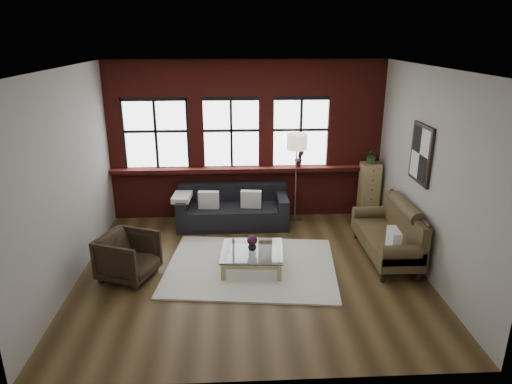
{
  "coord_description": "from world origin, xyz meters",
  "views": [
    {
      "loc": [
        -0.28,
        -6.6,
        3.66
      ],
      "look_at": [
        0.1,
        0.6,
        1.15
      ],
      "focal_mm": 32.0,
      "sensor_mm": 36.0,
      "label": 1
    }
  ],
  "objects_px": {
    "dark_sofa": "(233,207)",
    "drawer_chest": "(369,191)",
    "vintage_settee": "(386,231)",
    "coffee_table": "(252,259)",
    "floor_lamp": "(296,174)",
    "armchair": "(128,256)",
    "vase": "(252,246)"
  },
  "relations": [
    {
      "from": "coffee_table",
      "to": "dark_sofa",
      "type": "bearing_deg",
      "value": 99.72
    },
    {
      "from": "vintage_settee",
      "to": "coffee_table",
      "type": "height_order",
      "value": "vintage_settee"
    },
    {
      "from": "vintage_settee",
      "to": "drawer_chest",
      "type": "height_order",
      "value": "drawer_chest"
    },
    {
      "from": "armchair",
      "to": "floor_lamp",
      "type": "distance_m",
      "value": 3.74
    },
    {
      "from": "drawer_chest",
      "to": "floor_lamp",
      "type": "xyz_separation_m",
      "value": [
        -1.51,
        0.04,
        0.38
      ]
    },
    {
      "from": "vase",
      "to": "floor_lamp",
      "type": "xyz_separation_m",
      "value": [
        0.98,
        2.04,
        0.58
      ]
    },
    {
      "from": "coffee_table",
      "to": "floor_lamp",
      "type": "relative_size",
      "value": 0.51
    },
    {
      "from": "dark_sofa",
      "to": "drawer_chest",
      "type": "height_order",
      "value": "drawer_chest"
    },
    {
      "from": "dark_sofa",
      "to": "vintage_settee",
      "type": "bearing_deg",
      "value": -30.88
    },
    {
      "from": "vintage_settee",
      "to": "armchair",
      "type": "bearing_deg",
      "value": -173.95
    },
    {
      "from": "coffee_table",
      "to": "vase",
      "type": "distance_m",
      "value": 0.24
    },
    {
      "from": "dark_sofa",
      "to": "coffee_table",
      "type": "height_order",
      "value": "dark_sofa"
    },
    {
      "from": "drawer_chest",
      "to": "floor_lamp",
      "type": "height_order",
      "value": "floor_lamp"
    },
    {
      "from": "armchair",
      "to": "drawer_chest",
      "type": "xyz_separation_m",
      "value": [
        4.44,
        2.2,
        0.23
      ]
    },
    {
      "from": "coffee_table",
      "to": "floor_lamp",
      "type": "height_order",
      "value": "floor_lamp"
    },
    {
      "from": "armchair",
      "to": "floor_lamp",
      "type": "xyz_separation_m",
      "value": [
        2.93,
        2.24,
        0.61
      ]
    },
    {
      "from": "vintage_settee",
      "to": "coffee_table",
      "type": "bearing_deg",
      "value": -173.7
    },
    {
      "from": "armchair",
      "to": "coffee_table",
      "type": "height_order",
      "value": "armchair"
    },
    {
      "from": "vintage_settee",
      "to": "drawer_chest",
      "type": "bearing_deg",
      "value": 83.59
    },
    {
      "from": "dark_sofa",
      "to": "floor_lamp",
      "type": "height_order",
      "value": "floor_lamp"
    },
    {
      "from": "armchair",
      "to": "drawer_chest",
      "type": "height_order",
      "value": "drawer_chest"
    },
    {
      "from": "dark_sofa",
      "to": "drawer_chest",
      "type": "bearing_deg",
      "value": 3.97
    },
    {
      "from": "dark_sofa",
      "to": "drawer_chest",
      "type": "xyz_separation_m",
      "value": [
        2.79,
        0.19,
        0.2
      ]
    },
    {
      "from": "vintage_settee",
      "to": "vase",
      "type": "relative_size",
      "value": 12.57
    },
    {
      "from": "vintage_settee",
      "to": "coffee_table",
      "type": "distance_m",
      "value": 2.33
    },
    {
      "from": "dark_sofa",
      "to": "armchair",
      "type": "relative_size",
      "value": 2.73
    },
    {
      "from": "vintage_settee",
      "to": "coffee_table",
      "type": "relative_size",
      "value": 1.88
    },
    {
      "from": "vintage_settee",
      "to": "vase",
      "type": "xyz_separation_m",
      "value": [
        -2.29,
        -0.25,
        -0.1
      ]
    },
    {
      "from": "dark_sofa",
      "to": "vintage_settee",
      "type": "xyz_separation_m",
      "value": [
        2.6,
        -1.55,
        0.1
      ]
    },
    {
      "from": "vintage_settee",
      "to": "vase",
      "type": "bearing_deg",
      "value": -173.7
    },
    {
      "from": "coffee_table",
      "to": "vase",
      "type": "height_order",
      "value": "vase"
    },
    {
      "from": "dark_sofa",
      "to": "vase",
      "type": "height_order",
      "value": "dark_sofa"
    }
  ]
}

